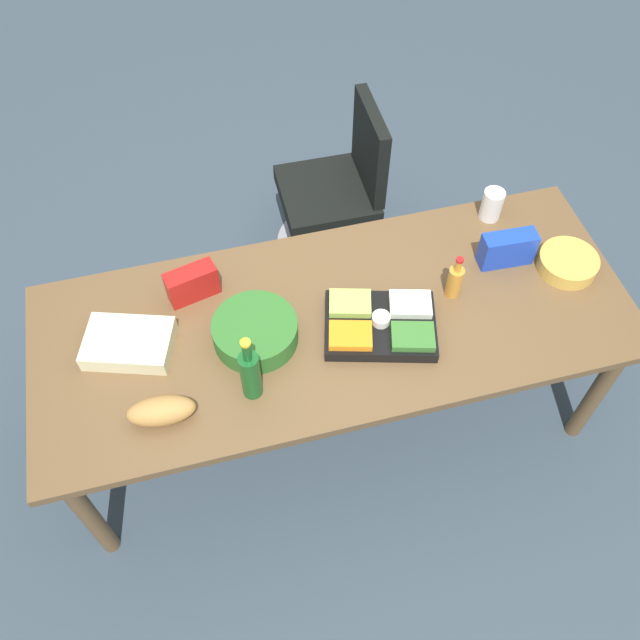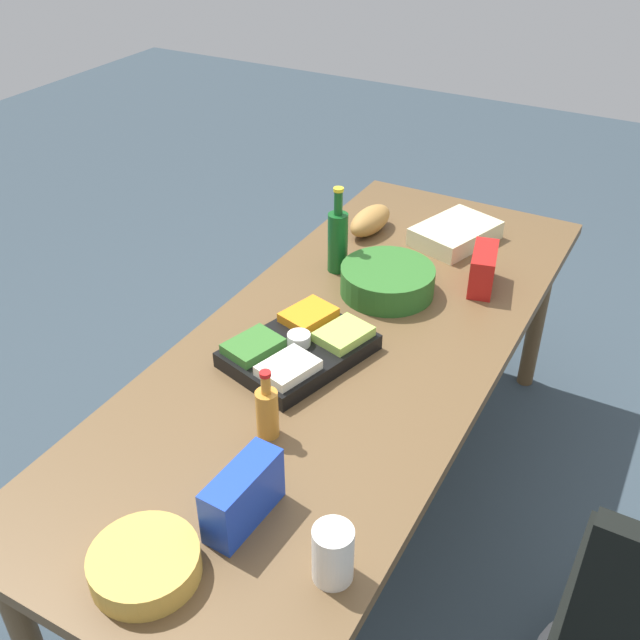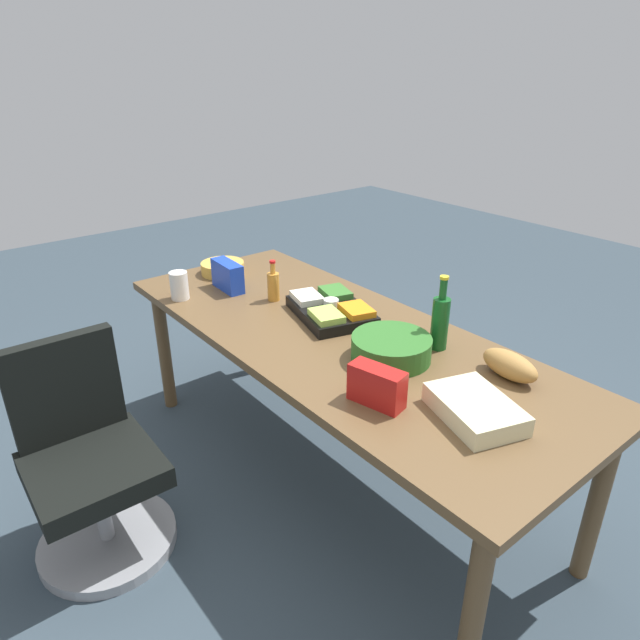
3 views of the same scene
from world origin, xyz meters
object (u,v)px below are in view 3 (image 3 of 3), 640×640
object	(u,v)px
dressing_bottle	(273,285)
veggie_tray	(331,309)
office_chair	(92,475)
sheet_cake	(475,409)
wine_bottle	(440,321)
chip_bag_blue	(228,276)
chip_bowl	(223,268)
salad_bowl	(391,348)
conference_table	(337,348)
chip_bag_red	(377,386)
mayo_jar	(179,286)
bread_loaf	(510,365)

from	to	relation	value
dressing_bottle	veggie_tray	bearing A→B (deg)	-163.62
office_chair	sheet_cake	bearing A→B (deg)	-137.64
dressing_bottle	wine_bottle	xyz separation A→B (m)	(-0.86, -0.24, 0.04)
dressing_bottle	chip_bag_blue	bearing A→B (deg)	21.20
office_chair	chip_bowl	bearing A→B (deg)	-56.61
wine_bottle	salad_bowl	bearing A→B (deg)	75.81
conference_table	chip_bag_red	bearing A→B (deg)	153.48
veggie_tray	chip_bowl	world-z (taller)	veggie_tray
office_chair	sheet_cake	distance (m)	1.54
wine_bottle	chip_bag_blue	world-z (taller)	wine_bottle
mayo_jar	chip_bag_red	bearing A→B (deg)	-175.30
office_chair	salad_bowl	xyz separation A→B (m)	(-0.62, -1.06, 0.49)
chip_bag_red	chip_bag_blue	world-z (taller)	chip_bag_blue
office_chair	veggie_tray	bearing A→B (deg)	-97.40
dressing_bottle	sheet_cake	bearing A→B (deg)	177.54
office_chair	dressing_bottle	distance (m)	1.18
chip_bag_red	salad_bowl	distance (m)	0.34
dressing_bottle	mayo_jar	world-z (taller)	dressing_bottle
office_chair	mayo_jar	world-z (taller)	mayo_jar
mayo_jar	dressing_bottle	bearing A→B (deg)	-130.86
conference_table	wine_bottle	bearing A→B (deg)	-147.57
wine_bottle	chip_bag_blue	distance (m)	1.18
chip_bag_red	mayo_jar	size ratio (longest dim) A/B	1.42
dressing_bottle	bread_loaf	size ratio (longest dim) A/B	0.87
mayo_jar	chip_bag_blue	bearing A→B (deg)	-99.24
chip_bag_red	mayo_jar	world-z (taller)	mayo_jar
sheet_cake	wine_bottle	world-z (taller)	wine_bottle
office_chair	bread_loaf	distance (m)	1.72
conference_table	mayo_jar	distance (m)	0.88
bread_loaf	chip_bag_blue	world-z (taller)	chip_bag_blue
mayo_jar	bread_loaf	bearing A→B (deg)	-157.23
dressing_bottle	mayo_jar	xyz separation A→B (m)	(0.31, 0.36, -0.01)
chip_bowl	bread_loaf	bearing A→B (deg)	-170.81
conference_table	sheet_cake	xyz separation A→B (m)	(-0.78, 0.06, 0.11)
sheet_cake	bread_loaf	xyz separation A→B (m)	(0.09, -0.32, 0.02)
chip_bowl	wine_bottle	world-z (taller)	wine_bottle
sheet_cake	bread_loaf	size ratio (longest dim) A/B	1.33
chip_bag_red	dressing_bottle	world-z (taller)	dressing_bottle
chip_bag_red	bread_loaf	size ratio (longest dim) A/B	0.83
office_chair	conference_table	bearing A→B (deg)	-105.95
office_chair	chip_bag_blue	world-z (taller)	chip_bag_blue
salad_bowl	dressing_bottle	bearing A→B (deg)	1.47
dressing_bottle	mayo_jar	bearing A→B (deg)	49.14
chip_bag_red	bread_loaf	distance (m)	0.55
dressing_bottle	salad_bowl	xyz separation A→B (m)	(-0.80, -0.02, -0.03)
veggie_tray	bread_loaf	world-z (taller)	bread_loaf
chip_bag_red	chip_bowl	bearing A→B (deg)	-9.35
veggie_tray	chip_bag_blue	size ratio (longest dim) A/B	2.21
chip_bag_blue	conference_table	bearing A→B (deg)	-171.72
veggie_tray	dressing_bottle	size ratio (longest dim) A/B	2.33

